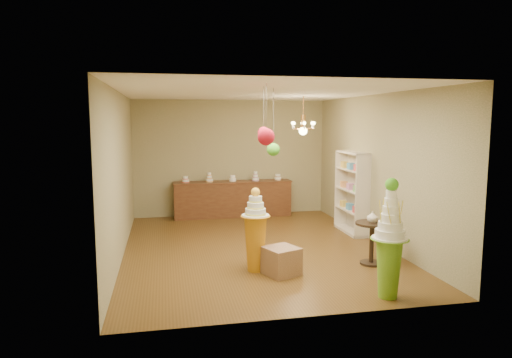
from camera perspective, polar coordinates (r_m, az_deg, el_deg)
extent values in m
plane|color=#543816|center=(9.06, -0.08, -8.56)|extent=(6.50, 6.50, 0.00)
plane|color=white|center=(8.72, -0.09, 10.76)|extent=(6.50, 6.50, 0.00)
cube|color=gray|center=(11.95, -3.16, 2.64)|extent=(5.00, 0.04, 3.00)
cube|color=gray|center=(5.64, 6.44, -2.74)|extent=(5.00, 0.04, 3.00)
cube|color=gray|center=(8.63, -16.59, 0.51)|extent=(0.04, 6.50, 3.00)
cube|color=gray|center=(9.57, 14.76, 1.22)|extent=(0.04, 6.50, 3.00)
cone|color=#6DAA25|center=(6.78, 16.24, -10.69)|extent=(0.46, 0.46, 0.84)
cylinder|color=white|center=(6.66, 16.38, -7.12)|extent=(0.63, 0.63, 0.03)
cylinder|color=white|center=(6.64, 16.40, -6.54)|extent=(0.51, 0.51, 0.11)
cylinder|color=white|center=(6.61, 16.43, -5.61)|extent=(0.42, 0.42, 0.11)
cylinder|color=white|center=(6.59, 16.47, -4.67)|extent=(0.34, 0.34, 0.11)
cylinder|color=white|center=(6.57, 16.50, -3.73)|extent=(0.28, 0.28, 0.11)
cylinder|color=white|center=(6.55, 16.54, -2.78)|extent=(0.23, 0.23, 0.11)
cylinder|color=white|center=(6.53, 16.57, -1.83)|extent=(0.19, 0.19, 0.11)
sphere|color=#4AA623|center=(6.51, 16.62, -0.67)|extent=(0.18, 0.18, 0.18)
cone|color=#C48016|center=(7.60, -0.06, -8.09)|extent=(0.46, 0.46, 0.92)
cylinder|color=white|center=(7.49, -0.07, -4.59)|extent=(0.56, 0.56, 0.03)
cylinder|color=white|center=(7.48, -0.07, -4.09)|extent=(0.42, 0.42, 0.10)
cylinder|color=white|center=(7.46, -0.07, -3.32)|extent=(0.33, 0.33, 0.10)
cylinder|color=white|center=(7.44, -0.07, -2.54)|extent=(0.27, 0.27, 0.10)
sphere|color=gold|center=(7.42, -0.07, -1.66)|extent=(0.15, 0.15, 0.15)
cube|color=#956D51|center=(7.50, 3.19, -10.19)|extent=(0.64, 0.64, 0.45)
cube|color=#542E1A|center=(11.81, -2.93, -2.55)|extent=(3.00, 0.50, 0.90)
cube|color=#542E1A|center=(11.74, -2.94, -0.36)|extent=(3.04, 0.54, 0.03)
cylinder|color=white|center=(11.61, -8.81, -0.05)|extent=(0.18, 0.18, 0.16)
cylinder|color=white|center=(11.65, -5.86, 0.22)|extent=(0.18, 0.18, 0.24)
cylinder|color=white|center=(11.73, -2.94, 0.10)|extent=(0.18, 0.18, 0.16)
cylinder|color=white|center=(11.83, -0.07, 0.36)|extent=(0.18, 0.18, 0.24)
cylinder|color=white|center=(11.96, 2.75, 0.24)|extent=(0.18, 0.18, 0.16)
cube|color=beige|center=(10.36, 12.60, -1.61)|extent=(0.04, 1.20, 1.80)
cube|color=beige|center=(10.36, 11.73, -3.82)|extent=(0.30, 1.14, 0.03)
cube|color=beige|center=(10.29, 11.80, -1.36)|extent=(0.30, 1.14, 0.03)
cube|color=beige|center=(10.23, 11.86, 1.13)|extent=(0.30, 1.14, 0.03)
cylinder|color=black|center=(8.30, 14.18, -10.14)|extent=(0.49, 0.49, 0.04)
cylinder|color=black|center=(8.21, 14.25, -7.87)|extent=(0.10, 0.10, 0.72)
cylinder|color=black|center=(8.12, 14.33, -5.41)|extent=(0.74, 0.74, 0.04)
imported|color=beige|center=(8.09, 14.36, -4.60)|extent=(0.24, 0.24, 0.20)
cylinder|color=#433C30|center=(6.53, 1.28, 8.58)|extent=(0.01, 0.01, 0.75)
sphere|color=red|center=(6.53, 1.27, 5.29)|extent=(0.25, 0.25, 0.25)
cylinder|color=#433C30|center=(7.54, 2.19, 7.49)|extent=(0.01, 0.01, 1.00)
sphere|color=#4AA623|center=(7.56, 2.17, 3.70)|extent=(0.22, 0.22, 0.22)
cylinder|color=#433C30|center=(7.05, 0.98, 8.67)|extent=(0.01, 0.01, 0.71)
sphere|color=red|center=(7.05, 0.97, 5.79)|extent=(0.19, 0.19, 0.19)
cylinder|color=#E69D51|center=(10.01, 5.94, 8.85)|extent=(0.02, 0.02, 0.50)
cylinder|color=#E69D51|center=(10.01, 5.91, 7.14)|extent=(0.10, 0.10, 0.30)
sphere|color=#FFEB8C|center=(10.01, 5.90, 5.99)|extent=(0.18, 0.18, 0.18)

